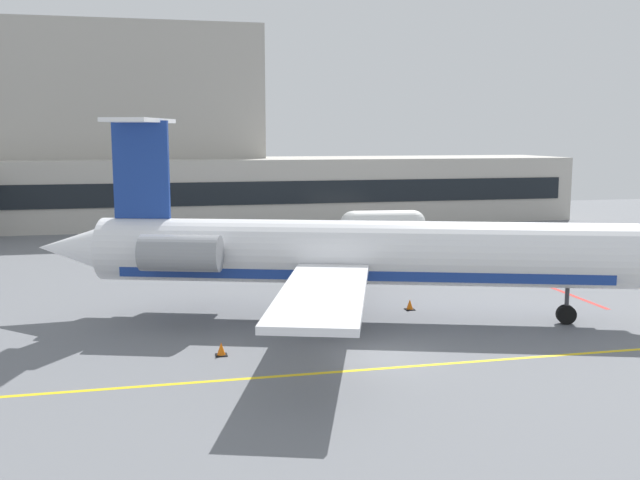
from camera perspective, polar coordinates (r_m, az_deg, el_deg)
ground at (r=29.27m, az=4.63°, el=-9.21°), size 120.00×120.00×0.11m
terminal_building at (r=72.93m, az=-13.13°, el=6.66°), size 76.82×11.79×19.40m
regional_jet at (r=34.15m, az=2.38°, el=-1.01°), size 30.53×24.72×9.52m
baggage_tug at (r=47.36m, az=19.82°, el=-1.59°), size 3.93×2.87×2.20m
pushback_tractor at (r=53.95m, az=16.30°, el=-0.46°), size 3.62×3.07×1.78m
fuel_tank at (r=61.06m, az=5.01°, el=1.35°), size 7.24×2.66×2.43m
safety_cone_alpha at (r=46.46m, az=15.30°, el=-2.52°), size 0.47×0.47×0.55m
safety_cone_bravo at (r=36.76m, az=7.11°, el=-5.12°), size 0.47×0.47×0.55m
safety_cone_charlie at (r=29.40m, az=-7.82°, el=-8.58°), size 0.47×0.47×0.55m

